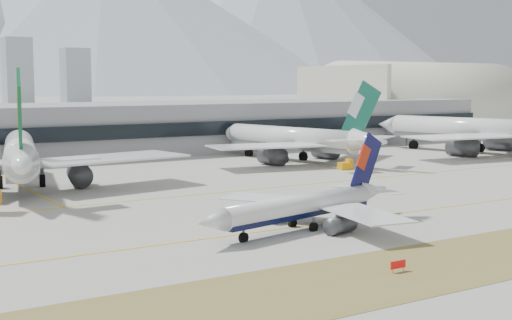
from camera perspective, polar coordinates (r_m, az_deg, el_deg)
ground at (r=117.53m, az=6.14°, el=-4.36°), size 3000.00×3000.00×0.00m
taxiing_airliner at (r=105.65m, az=4.03°, el=-3.72°), size 40.40×34.62×13.69m
widebody_eva at (r=152.22m, az=-18.33°, el=0.25°), size 66.42×66.17×24.33m
widebody_cathay at (r=193.09m, az=3.28°, el=1.61°), size 61.14×60.68×22.22m
widebody_china_air at (r=225.44m, az=17.29°, el=2.23°), size 69.14×69.00×25.45m
terminal at (r=218.04m, az=-12.87°, el=2.42°), size 280.00×43.10×15.00m
hangar at (r=320.21m, az=12.95°, el=2.29°), size 91.00×60.00×60.00m
hold_sign_left at (r=83.62m, az=11.30°, el=-8.21°), size 2.20×0.15×1.35m
gse_c at (r=177.38m, az=7.19°, el=-0.42°), size 3.55×2.00×2.60m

